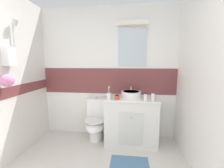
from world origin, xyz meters
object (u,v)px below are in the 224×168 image
object	(u,v)px
soap_dispenser	(153,97)
sink_basin	(131,94)
toilet	(96,121)
hair_gel_jar	(117,97)
lotion_bottle_short	(146,97)
toothbrush_cup	(109,96)

from	to	relation	value
soap_dispenser	sink_basin	bearing A→B (deg)	152.35
toilet	hair_gel_jar	xyz separation A→B (m)	(0.42, -0.20, 0.52)
sink_basin	toilet	xyz separation A→B (m)	(-0.65, 0.03, -0.54)
hair_gel_jar	soap_dispenser	bearing A→B (deg)	-1.31
soap_dispenser	hair_gel_jar	xyz separation A→B (m)	(-0.58, 0.01, -0.02)
soap_dispenser	hair_gel_jar	bearing A→B (deg)	178.69
sink_basin	lotion_bottle_short	size ratio (longest dim) A/B	3.06
toilet	lotion_bottle_short	distance (m)	1.06
toilet	soap_dispenser	xyz separation A→B (m)	(1.00, -0.21, 0.54)
sink_basin	hair_gel_jar	bearing A→B (deg)	-144.12
toilet	lotion_bottle_short	xyz separation A→B (m)	(0.88, -0.21, 0.54)
toilet	hair_gel_jar	world-z (taller)	hair_gel_jar
soap_dispenser	hair_gel_jar	distance (m)	0.58
soap_dispenser	lotion_bottle_short	xyz separation A→B (m)	(-0.12, -0.01, -0.00)
sink_basin	hair_gel_jar	size ratio (longest dim) A/B	4.88
toilet	toothbrush_cup	distance (m)	0.64
toothbrush_cup	lotion_bottle_short	world-z (taller)	toothbrush_cup
toothbrush_cup	hair_gel_jar	distance (m)	0.14
sink_basin	soap_dispenser	distance (m)	0.39
toilet	lotion_bottle_short	world-z (taller)	lotion_bottle_short
lotion_bottle_short	sink_basin	bearing A→B (deg)	140.79
soap_dispenser	toilet	bearing A→B (deg)	168.16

